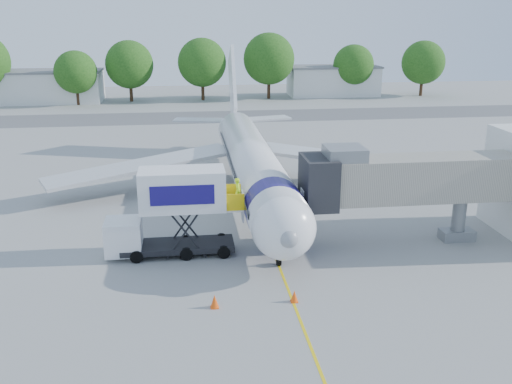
{
  "coord_description": "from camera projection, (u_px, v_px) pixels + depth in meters",
  "views": [
    {
      "loc": [
        -5.35,
        -40.47,
        14.57
      ],
      "look_at": [
        -0.78,
        -4.82,
        3.2
      ],
      "focal_mm": 40.0,
      "sensor_mm": 36.0,
      "label": 1
    }
  ],
  "objects": [
    {
      "name": "taxiway_strip",
      "position": [
        220.0,
        117.0,
        83.03
      ],
      "size": [
        120.0,
        10.0,
        0.01
      ],
      "primitive_type": "cube",
      "color": "#59595B",
      "rests_on": "ground"
    },
    {
      "name": "jet_bridge",
      "position": [
        396.0,
        180.0,
        36.36
      ],
      "size": [
        13.9,
        3.2,
        6.6
      ],
      "color": "#A5A08D",
      "rests_on": "ground"
    },
    {
      "name": "tree_d",
      "position": [
        202.0,
        63.0,
        96.95
      ],
      "size": [
        8.23,
        8.23,
        10.49
      ],
      "color": "#382314",
      "rests_on": "ground"
    },
    {
      "name": "tree_f",
      "position": [
        353.0,
        65.0,
        101.38
      ],
      "size": [
        7.2,
        7.2,
        9.18
      ],
      "color": "#382314",
      "rests_on": "ground"
    },
    {
      "name": "tree_c",
      "position": [
        129.0,
        65.0,
        95.45
      ],
      "size": [
        7.98,
        7.98,
        10.18
      ],
      "color": "#382314",
      "rests_on": "ground"
    },
    {
      "name": "safety_cone_a",
      "position": [
        294.0,
        296.0,
        29.91
      ],
      "size": [
        0.41,
        0.41,
        0.65
      ],
      "color": "#FF510D",
      "rests_on": "ground"
    },
    {
      "name": "ground",
      "position": [
        258.0,
        213.0,
        43.31
      ],
      "size": [
        160.0,
        160.0,
        0.0
      ],
      "primitive_type": "plane",
      "color": "gray",
      "rests_on": "ground"
    },
    {
      "name": "catering_hiloader",
      "position": [
        172.0,
        213.0,
        35.1
      ],
      "size": [
        8.5,
        2.44,
        5.5
      ],
      "color": "black",
      "rests_on": "ground"
    },
    {
      "name": "tree_e",
      "position": [
        269.0,
        59.0,
        98.55
      ],
      "size": [
        8.85,
        8.85,
        11.29
      ],
      "color": "#382314",
      "rests_on": "ground"
    },
    {
      "name": "guidance_line",
      "position": [
        258.0,
        213.0,
        43.31
      ],
      "size": [
        0.15,
        70.0,
        0.01
      ],
      "primitive_type": "cube",
      "color": "yellow",
      "rests_on": "ground"
    },
    {
      "name": "outbuilding_left",
      "position": [
        47.0,
        86.0,
        95.85
      ],
      "size": [
        18.4,
        8.4,
        5.3
      ],
      "color": "silver",
      "rests_on": "ground"
    },
    {
      "name": "tree_g",
      "position": [
        423.0,
        62.0,
        102.13
      ],
      "size": [
        7.69,
        7.69,
        9.8
      ],
      "color": "#382314",
      "rests_on": "ground"
    },
    {
      "name": "ground_tug",
      "position": [
        340.0,
        315.0,
        27.15
      ],
      "size": [
        3.98,
        2.66,
        1.46
      ],
      "rotation": [
        0.0,
        0.0,
        0.23
      ],
      "color": "white",
      "rests_on": "ground"
    },
    {
      "name": "aircraft",
      "position": [
        251.0,
        162.0,
        46.32
      ],
      "size": [
        34.17,
        37.73,
        11.35
      ],
      "color": "white",
      "rests_on": "ground"
    },
    {
      "name": "tree_b",
      "position": [
        76.0,
        72.0,
        92.1
      ],
      "size": [
        6.86,
        6.86,
        8.75
      ],
      "color": "#382314",
      "rests_on": "ground"
    },
    {
      "name": "outbuilding_right",
      "position": [
        333.0,
        81.0,
        103.82
      ],
      "size": [
        16.4,
        7.4,
        5.3
      ],
      "color": "silver",
      "rests_on": "ground"
    },
    {
      "name": "safety_cone_b",
      "position": [
        215.0,
        302.0,
        29.32
      ],
      "size": [
        0.45,
        0.45,
        0.72
      ],
      "color": "#FF510D",
      "rests_on": "ground"
    }
  ]
}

